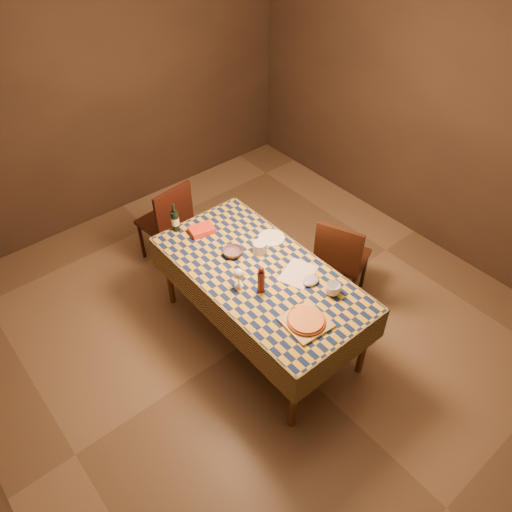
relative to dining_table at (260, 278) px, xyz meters
name	(u,v)px	position (x,y,z in m)	size (l,w,h in m)	color
room	(260,213)	(0.00, 0.00, 0.66)	(5.00, 5.10, 2.70)	brown
dining_table	(260,278)	(0.00, 0.00, 0.00)	(0.94, 1.84, 0.77)	brown
cutting_board	(306,322)	(-0.09, -0.62, 0.09)	(0.30, 0.30, 0.02)	tan
pizza	(306,320)	(-0.09, -0.62, 0.11)	(0.30, 0.30, 0.03)	maroon
pepper_mill	(261,280)	(-0.13, -0.17, 0.19)	(0.07, 0.07, 0.24)	#4C1112
bowl	(233,252)	(-0.04, 0.30, 0.10)	(0.16, 0.16, 0.05)	#654B55
wine_glass	(239,274)	(-0.23, -0.02, 0.20)	(0.08, 0.08, 0.17)	silver
wine_bottle	(175,221)	(-0.22, 0.87, 0.18)	(0.07, 0.07, 0.27)	black
deli_tub	(260,247)	(0.15, 0.18, 0.13)	(0.12, 0.12, 0.10)	silver
takeout_container	(202,230)	(-0.07, 0.69, 0.10)	(0.21, 0.14, 0.05)	red
white_plate	(271,238)	(0.34, 0.25, 0.08)	(0.23, 0.23, 0.01)	white
tumbler	(333,289)	(0.26, -0.53, 0.12)	(0.12, 0.12, 0.09)	white
flour_patch	(298,273)	(0.21, -0.21, 0.08)	(0.30, 0.23, 0.00)	silver
flour_bag	(311,281)	(0.22, -0.34, 0.10)	(0.14, 0.11, 0.04)	#929BBB
chair_far	(168,220)	(-0.05, 1.32, -0.17)	(0.47, 0.47, 0.93)	black
chair_right	(340,257)	(0.84, -0.12, -0.17)	(0.56, 0.55, 0.93)	black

